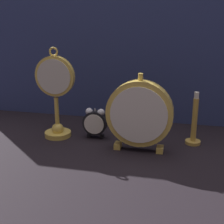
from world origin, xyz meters
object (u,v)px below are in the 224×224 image
Objects in this scene: pocket_watch_on_stand at (56,96)px; mantel_clock_silver at (139,114)px; brass_candlestick at (194,126)px; alarm_clock_twin_bell at (95,122)px.

pocket_watch_on_stand is 1.27× the size of mantel_clock_silver.
mantel_clock_silver is at bearing -10.55° from pocket_watch_on_stand.
brass_candlestick is (0.45, 0.04, -0.08)m from pocket_watch_on_stand.
pocket_watch_on_stand reaches higher than mantel_clock_silver.
mantel_clock_silver is 0.19m from brass_candlestick.
alarm_clock_twin_bell is at bearing -176.09° from brass_candlestick.
alarm_clock_twin_bell is at bearing 7.49° from pocket_watch_on_stand.
brass_candlestick is (0.16, 0.09, -0.06)m from mantel_clock_silver.
pocket_watch_on_stand reaches higher than alarm_clock_twin_bell.
alarm_clock_twin_bell is (0.13, 0.02, -0.08)m from pocket_watch_on_stand.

